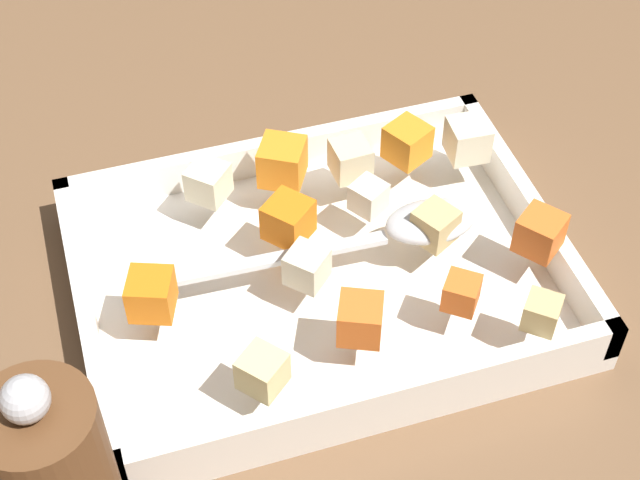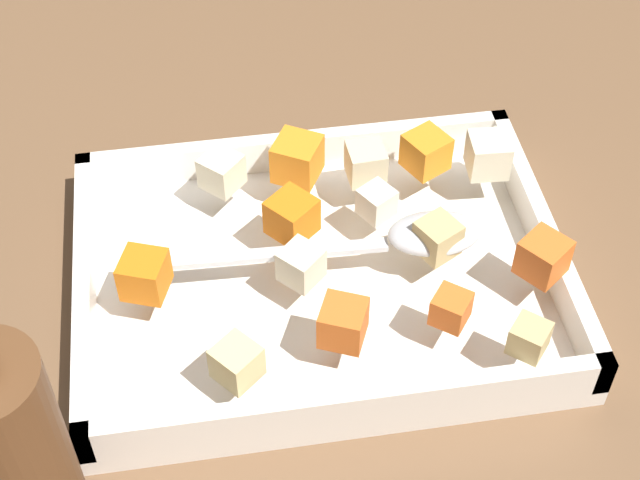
# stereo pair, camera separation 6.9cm
# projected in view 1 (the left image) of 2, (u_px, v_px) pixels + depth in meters

# --- Properties ---
(ground_plane) EXTENTS (4.00, 4.00, 0.00)m
(ground_plane) POSITION_uv_depth(u_px,v_px,m) (311.00, 285.00, 0.74)
(ground_plane) COLOR brown
(baking_dish) EXTENTS (0.35, 0.26, 0.05)m
(baking_dish) POSITION_uv_depth(u_px,v_px,m) (320.00, 279.00, 0.73)
(baking_dish) COLOR white
(baking_dish) RESTS_ON ground_plane
(carrot_chunk_corner_nw) EXTENTS (0.04, 0.04, 0.03)m
(carrot_chunk_corner_nw) POSITION_uv_depth(u_px,v_px,m) (407.00, 142.00, 0.76)
(carrot_chunk_corner_nw) COLOR orange
(carrot_chunk_corner_nw) RESTS_ON baking_dish
(carrot_chunk_under_handle) EXTENTS (0.04, 0.04, 0.03)m
(carrot_chunk_under_handle) POSITION_uv_depth(u_px,v_px,m) (360.00, 319.00, 0.64)
(carrot_chunk_under_handle) COLOR orange
(carrot_chunk_under_handle) RESTS_ON baking_dish
(carrot_chunk_far_left) EXTENTS (0.04, 0.04, 0.03)m
(carrot_chunk_far_left) POSITION_uv_depth(u_px,v_px,m) (540.00, 233.00, 0.69)
(carrot_chunk_far_left) COLOR orange
(carrot_chunk_far_left) RESTS_ON baking_dish
(carrot_chunk_near_right) EXTENTS (0.03, 0.03, 0.02)m
(carrot_chunk_near_right) POSITION_uv_depth(u_px,v_px,m) (461.00, 293.00, 0.66)
(carrot_chunk_near_right) COLOR orange
(carrot_chunk_near_right) RESTS_ON baking_dish
(carrot_chunk_corner_sw) EXTENTS (0.04, 0.04, 0.03)m
(carrot_chunk_corner_sw) POSITION_uv_depth(u_px,v_px,m) (284.00, 161.00, 0.74)
(carrot_chunk_corner_sw) COLOR orange
(carrot_chunk_corner_sw) RESTS_ON baking_dish
(carrot_chunk_center) EXTENTS (0.04, 0.04, 0.03)m
(carrot_chunk_center) POSITION_uv_depth(u_px,v_px,m) (288.00, 220.00, 0.70)
(carrot_chunk_center) COLOR orange
(carrot_chunk_center) RESTS_ON baking_dish
(carrot_chunk_front_center) EXTENTS (0.04, 0.04, 0.03)m
(carrot_chunk_front_center) POSITION_uv_depth(u_px,v_px,m) (151.00, 294.00, 0.65)
(carrot_chunk_front_center) COLOR orange
(carrot_chunk_front_center) RESTS_ON baking_dish
(potato_chunk_far_right) EXTENTS (0.03, 0.03, 0.02)m
(potato_chunk_far_right) POSITION_uv_depth(u_px,v_px,m) (542.00, 313.00, 0.65)
(potato_chunk_far_right) COLOR tan
(potato_chunk_far_right) RESTS_ON baking_dish
(potato_chunk_back_center) EXTENTS (0.04, 0.04, 0.03)m
(potato_chunk_back_center) POSITION_uv_depth(u_px,v_px,m) (435.00, 225.00, 0.70)
(potato_chunk_back_center) COLOR tan
(potato_chunk_back_center) RESTS_ON baking_dish
(potato_chunk_heap_side) EXTENTS (0.04, 0.04, 0.03)m
(potato_chunk_heap_side) POSITION_uv_depth(u_px,v_px,m) (262.00, 371.00, 0.61)
(potato_chunk_heap_side) COLOR #E0CC89
(potato_chunk_heap_side) RESTS_ON baking_dish
(potato_chunk_mid_right) EXTENTS (0.04, 0.04, 0.03)m
(potato_chunk_mid_right) POSITION_uv_depth(u_px,v_px,m) (208.00, 182.00, 0.73)
(potato_chunk_mid_right) COLOR beige
(potato_chunk_mid_right) RESTS_ON baking_dish
(potato_chunk_near_left) EXTENTS (0.03, 0.03, 0.03)m
(potato_chunk_near_left) POSITION_uv_depth(u_px,v_px,m) (350.00, 159.00, 0.75)
(potato_chunk_near_left) COLOR beige
(potato_chunk_near_left) RESTS_ON baking_dish
(potato_chunk_corner_ne) EXTENTS (0.03, 0.03, 0.03)m
(potato_chunk_corner_ne) POSITION_uv_depth(u_px,v_px,m) (468.00, 139.00, 0.76)
(potato_chunk_corner_ne) COLOR beige
(potato_chunk_corner_ne) RESTS_ON baking_dish
(parsnip_chunk_corner_se) EXTENTS (0.04, 0.04, 0.03)m
(parsnip_chunk_corner_se) POSITION_uv_depth(u_px,v_px,m) (307.00, 267.00, 0.67)
(parsnip_chunk_corner_se) COLOR beige
(parsnip_chunk_corner_se) RESTS_ON baking_dish
(parsnip_chunk_heap_top) EXTENTS (0.03, 0.03, 0.02)m
(parsnip_chunk_heap_top) POSITION_uv_depth(u_px,v_px,m) (368.00, 197.00, 0.72)
(parsnip_chunk_heap_top) COLOR silver
(parsnip_chunk_heap_top) RESTS_ON baking_dish
(serving_spoon) EXTENTS (0.23, 0.04, 0.02)m
(serving_spoon) POSITION_uv_depth(u_px,v_px,m) (413.00, 226.00, 0.71)
(serving_spoon) COLOR silver
(serving_spoon) RESTS_ON baking_dish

